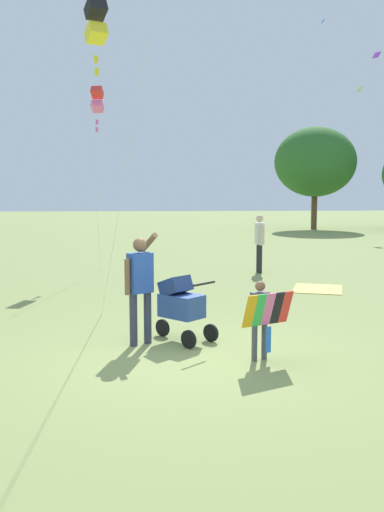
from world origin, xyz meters
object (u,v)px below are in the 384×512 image
person_adult_flyer (140,281)px  kite_adult_black (96,23)px  kite_orange_delta (97,100)px  person_red_shirt (259,239)px  picnic_blanket (318,289)px  stroller (181,303)px  child_with_butterfly_kite (261,313)px

person_adult_flyer → kite_adult_black: size_ratio=0.30×
person_adult_flyer → kite_orange_delta: (-1.31, 8.24, 3.95)m
person_red_shirt → picnic_blanket: bearing=-73.3°
stroller → person_red_shirt: (2.69, 7.31, 0.38)m
child_with_butterfly_kite → person_adult_flyer: (-1.68, 0.96, 0.32)m
person_red_shirt → picnic_blanket: person_red_shirt is taller
kite_adult_black → picnic_blanket: bearing=26.5°
kite_adult_black → kite_orange_delta: (-0.54, 6.10, -0.42)m
person_red_shirt → person_adult_flyer: bearing=-113.9°
child_with_butterfly_kite → kite_adult_black: kite_adult_black is taller
child_with_butterfly_kite → kite_orange_delta: kite_orange_delta is taller
kite_adult_black → person_adult_flyer: bearing=-70.2°
child_with_butterfly_kite → person_adult_flyer: size_ratio=0.65×
stroller → kite_adult_black: (-1.40, 1.97, 4.75)m
kite_orange_delta → kite_adult_black: bearing=-84.9°
person_adult_flyer → person_red_shirt: 8.19m
child_with_butterfly_kite → kite_adult_black: (-2.45, 3.11, 4.68)m
stroller → child_with_butterfly_kite: bearing=-47.4°
kite_orange_delta → picnic_blanket: bearing=-33.5°
person_adult_flyer → kite_adult_black: (-0.77, 2.14, 4.36)m
child_with_butterfly_kite → kite_adult_black: 6.13m
kite_adult_black → kite_orange_delta: bearing=95.1°
kite_orange_delta → stroller: bearing=-76.5°
kite_adult_black → picnic_blanket: kite_adult_black is taller
person_red_shirt → picnic_blanket: (0.87, -2.88, -0.98)m
person_adult_flyer → kite_orange_delta: size_ratio=0.32×
picnic_blanket → stroller: bearing=-128.7°
stroller → person_adult_flyer: bearing=-164.1°
picnic_blanket → kite_adult_black: bearing=-153.5°
child_with_butterfly_kite → stroller: 1.55m
child_with_butterfly_kite → person_adult_flyer: person_adult_flyer is taller
kite_adult_black → picnic_blanket: 7.69m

